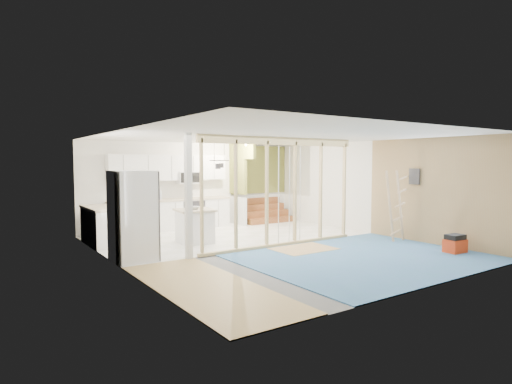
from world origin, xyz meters
TOP-DOWN VIEW (x-y plane):
  - room at (0.00, 0.00)m, footprint 7.01×8.01m
  - floor_overlays at (0.07, 0.06)m, footprint 7.00×8.00m
  - stud_frame at (-0.22, -0.00)m, footprint 4.66×0.14m
  - base_cabinets at (-1.61, 3.36)m, footprint 4.45×2.24m
  - upper_cabinets at (-0.84, 3.82)m, footprint 3.60×0.41m
  - green_partition at (2.04, 3.66)m, footprint 2.25×1.51m
  - pot_rack at (-0.31, 1.89)m, footprint 0.52×0.52m
  - sheathing_panel at (3.48, -2.00)m, footprint 0.02×4.00m
  - electrical_panel at (3.43, -1.40)m, footprint 0.04×0.30m
  - ceiling_light at (1.40, 3.00)m, footprint 0.32×0.32m
  - fridge at (-3.10, 0.45)m, footprint 0.85×0.82m
  - island at (-1.23, 1.49)m, footprint 0.97×0.97m
  - bowl at (-1.25, 1.49)m, footprint 0.37×0.37m
  - soap_bottle_a at (-1.24, 3.73)m, footprint 0.15×0.15m
  - soap_bottle_b at (-0.47, 3.59)m, footprint 0.10×0.11m
  - toolbox at (3.00, -2.78)m, footprint 0.47×0.37m
  - ladder at (3.01, -1.19)m, footprint 0.96×0.08m

SIDE VIEW (x-z plane):
  - floor_overlays at x=0.07m, z-range 0.00..0.02m
  - toolbox at x=3.00m, z-range -0.01..0.41m
  - island at x=-1.23m, z-range 0.00..0.85m
  - base_cabinets at x=-1.61m, z-range 0.00..0.93m
  - bowl at x=-1.25m, z-range 0.85..0.92m
  - ladder at x=3.01m, z-range 0.02..1.81m
  - fridge at x=-3.10m, z-range 0.00..1.84m
  - green_partition at x=2.04m, z-range -0.36..2.24m
  - soap_bottle_b at x=-0.47m, z-range 0.93..1.14m
  - soap_bottle_a at x=-1.24m, z-range 0.93..1.25m
  - sheathing_panel at x=3.48m, z-range 0.00..2.60m
  - room at x=0.00m, z-range 0.00..2.61m
  - stud_frame at x=-0.22m, z-range 0.28..2.88m
  - electrical_panel at x=3.43m, z-range 1.45..1.85m
  - upper_cabinets at x=-0.84m, z-range 1.39..2.25m
  - pot_rack at x=-0.31m, z-range 1.64..2.36m
  - ceiling_light at x=1.40m, z-range 2.50..2.58m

